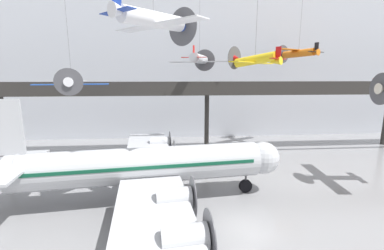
# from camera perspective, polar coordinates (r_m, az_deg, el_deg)

# --- Properties ---
(ground_plane) EXTENTS (260.00, 260.00, 0.00)m
(ground_plane) POSITION_cam_1_polar(r_m,az_deg,el_deg) (21.47, 12.04, -21.74)
(ground_plane) COLOR gray
(hangar_back_wall) EXTENTS (140.00, 3.00, 26.62)m
(hangar_back_wall) POSITION_cam_1_polar(r_m,az_deg,el_deg) (49.32, 1.82, 13.03)
(hangar_back_wall) COLOR silver
(hangar_back_wall) RESTS_ON ground
(mezzanine_walkway) EXTENTS (110.00, 3.20, 10.67)m
(mezzanine_walkway) POSITION_cam_1_polar(r_m,az_deg,el_deg) (38.95, 3.56, 7.20)
(mezzanine_walkway) COLOR #2D2B28
(mezzanine_walkway) RESTS_ON ground
(airliner_silver_main) EXTENTS (27.57, 31.46, 9.70)m
(airliner_silver_main) POSITION_cam_1_polar(r_m,az_deg,el_deg) (24.00, -11.42, -8.96)
(airliner_silver_main) COLOR #B7BABF
(airliner_silver_main) RESTS_ON ground
(suspended_plane_white_twin) EXTENTS (8.15, 8.13, 8.77)m
(suspended_plane_white_twin) POSITION_cam_1_polar(r_m,az_deg,el_deg) (22.83, -8.54, 22.11)
(suspended_plane_white_twin) COLOR silver
(suspended_plane_silver_racer) EXTENTS (9.20, 7.86, 10.68)m
(suspended_plane_silver_racer) POSITION_cam_1_polar(r_m,az_deg,el_deg) (38.06, 1.68, 14.44)
(suspended_plane_silver_racer) COLOR silver
(suspended_plane_yellow_lowwing) EXTENTS (5.97, 5.83, 10.65)m
(suspended_plane_yellow_lowwing) POSITION_cam_1_polar(r_m,az_deg,el_deg) (28.24, 13.81, 13.86)
(suspended_plane_yellow_lowwing) COLOR yellow
(suspended_plane_orange_highwing) EXTENTS (7.91, 6.97, 9.42)m
(suspended_plane_orange_highwing) POSITION_cam_1_polar(r_m,az_deg,el_deg) (44.53, 22.60, 14.55)
(suspended_plane_orange_highwing) COLOR orange
(suspended_plane_blue_trainer) EXTENTS (7.91, 6.58, 13.26)m
(suspended_plane_blue_trainer) POSITION_cam_1_polar(r_m,az_deg,el_deg) (32.14, -25.13, 8.74)
(suspended_plane_blue_trainer) COLOR #1E4CAD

